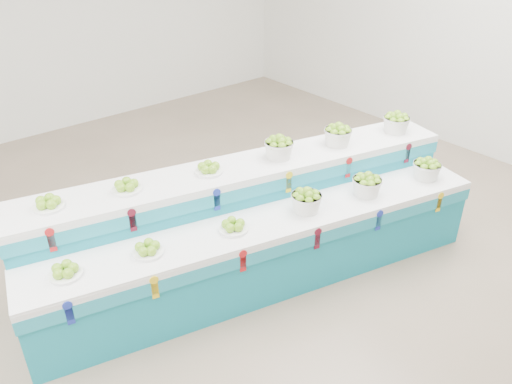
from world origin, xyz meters
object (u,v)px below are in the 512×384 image
display_stand (256,225)px  basket_upper_right (396,122)px  basket_lower_left (306,200)px  plate_upper_mid (126,185)px

display_stand → basket_upper_right: basket_upper_right is taller
display_stand → basket_lower_left: display_stand is taller
plate_upper_mid → display_stand: bearing=-27.5°
basket_lower_left → basket_upper_right: size_ratio=1.00×
basket_upper_right → basket_lower_left: bearing=-173.1°
display_stand → basket_lower_left: 0.55m
basket_lower_left → plate_upper_mid: (-1.28, 0.86, 0.25)m
basket_lower_left → basket_upper_right: 1.52m
basket_lower_left → plate_upper_mid: 1.56m
display_stand → basket_upper_right: (1.77, -0.16, 0.62)m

